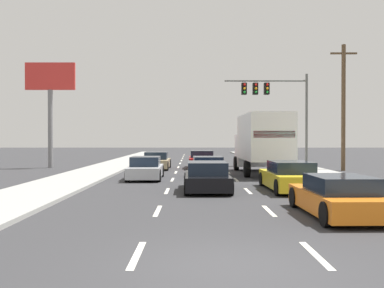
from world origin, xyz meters
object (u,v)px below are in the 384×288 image
object	(u,v)px
car_silver	(146,169)
box_truck	(262,141)
car_navy	(208,168)
traffic_signal_mast	(270,96)
car_tan	(157,161)
car_orange	(338,197)
roadside_billboard	(50,94)
car_yellow	(290,177)
car_black	(207,177)
car_red	(202,160)
utility_pole_mid	(344,106)

from	to	relation	value
car_silver	box_truck	bearing A→B (deg)	25.41
car_silver	car_navy	world-z (taller)	car_silver
box_truck	traffic_signal_mast	bearing A→B (deg)	76.59
car_tan	car_orange	xyz separation A→B (m)	(6.71, -18.81, -0.01)
traffic_signal_mast	roadside_billboard	distance (m)	17.22
car_yellow	car_black	bearing A→B (deg)	-179.13
roadside_billboard	box_truck	bearing A→B (deg)	-21.39
car_navy	car_red	bearing A→B (deg)	91.33
car_red	car_yellow	distance (m)	14.18
car_red	car_yellow	size ratio (longest dim) A/B	0.99
roadside_billboard	utility_pole_mid	bearing A→B (deg)	-7.97
car_navy	traffic_signal_mast	xyz separation A→B (m)	(5.47, 10.94, 5.12)
box_truck	utility_pole_mid	world-z (taller)	utility_pole_mid
car_tan	car_yellow	distance (m)	14.40
box_truck	utility_pole_mid	bearing A→B (deg)	25.64
car_black	car_tan	bearing A→B (deg)	103.94
car_orange	utility_pole_mid	size ratio (longest dim) A/B	0.50
car_navy	box_truck	distance (m)	4.31
roadside_billboard	car_silver	bearing A→B (deg)	-48.19
car_navy	car_black	bearing A→B (deg)	-92.47
traffic_signal_mast	box_truck	bearing A→B (deg)	-103.41
car_tan	car_orange	bearing A→B (deg)	-70.36
car_black	car_orange	bearing A→B (deg)	-59.52
car_yellow	car_orange	world-z (taller)	car_yellow
car_red	utility_pole_mid	bearing A→B (deg)	-14.79
car_tan	box_truck	xyz separation A→B (m)	(6.82, -4.42, 1.52)
car_orange	car_black	bearing A→B (deg)	120.48
car_red	car_black	world-z (taller)	car_red
utility_pole_mid	roadside_billboard	xyz separation A→B (m)	(-20.93, 2.93, 1.11)
box_truck	traffic_signal_mast	size ratio (longest dim) A/B	1.10
box_truck	traffic_signal_mast	world-z (taller)	traffic_signal_mast
roadside_billboard	car_yellow	bearing A→B (deg)	-43.84
traffic_signal_mast	car_red	bearing A→B (deg)	-149.60
car_yellow	car_navy	bearing A→B (deg)	117.88
car_silver	car_orange	bearing A→B (deg)	-59.13
box_truck	traffic_signal_mast	distance (m)	9.68
car_orange	box_truck	bearing A→B (deg)	89.55
car_yellow	car_red	bearing A→B (deg)	103.96
car_tan	car_black	size ratio (longest dim) A/B	0.95
car_navy	box_truck	size ratio (longest dim) A/B	0.53
box_truck	utility_pole_mid	distance (m)	7.11
car_navy	car_black	xyz separation A→B (m)	(-0.27, -6.19, 0.02)
car_tan	car_silver	size ratio (longest dim) A/B	0.98
car_silver	box_truck	world-z (taller)	box_truck
car_red	car_black	distance (m)	13.82
car_red	car_black	size ratio (longest dim) A/B	1.05
car_tan	car_navy	bearing A→B (deg)	-62.51
car_navy	roadside_billboard	world-z (taller)	roadside_billboard
car_red	traffic_signal_mast	bearing A→B (deg)	30.40
car_yellow	car_orange	distance (m)	6.06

